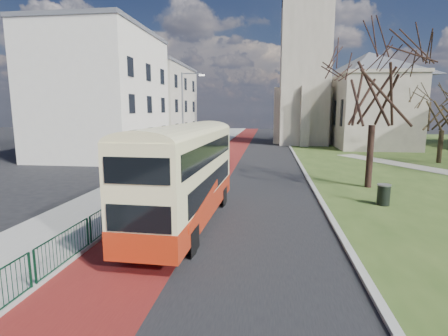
% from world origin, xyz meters
% --- Properties ---
extents(ground, '(160.00, 160.00, 0.00)m').
position_xyz_m(ground, '(0.00, 0.00, 0.00)').
color(ground, black).
rests_on(ground, ground).
extents(road_carriageway, '(9.00, 120.00, 0.01)m').
position_xyz_m(road_carriageway, '(1.50, 20.00, 0.01)').
color(road_carriageway, black).
rests_on(road_carriageway, ground).
extents(bus_lane, '(3.40, 120.00, 0.01)m').
position_xyz_m(bus_lane, '(-1.20, 20.00, 0.01)').
color(bus_lane, '#591414').
rests_on(bus_lane, ground).
extents(pavement_west, '(4.00, 120.00, 0.12)m').
position_xyz_m(pavement_west, '(-5.00, 20.00, 0.06)').
color(pavement_west, gray).
rests_on(pavement_west, ground).
extents(kerb_west, '(0.25, 120.00, 0.13)m').
position_xyz_m(kerb_west, '(-3.00, 20.00, 0.07)').
color(kerb_west, '#999993').
rests_on(kerb_west, ground).
extents(kerb_east, '(0.25, 80.00, 0.13)m').
position_xyz_m(kerb_east, '(6.10, 22.00, 0.07)').
color(kerb_east, '#999993').
rests_on(kerb_east, ground).
extents(pedestrian_railing, '(0.07, 24.00, 1.12)m').
position_xyz_m(pedestrian_railing, '(-2.95, 4.00, 0.55)').
color(pedestrian_railing, '#0C341F').
rests_on(pedestrian_railing, ground).
extents(gothic_church, '(16.38, 18.00, 40.00)m').
position_xyz_m(gothic_church, '(12.56, 38.00, 13.13)').
color(gothic_church, gray).
rests_on(gothic_church, ground).
extents(street_block_near, '(10.30, 14.30, 13.00)m').
position_xyz_m(street_block_near, '(-14.00, 22.00, 6.51)').
color(street_block_near, silver).
rests_on(street_block_near, ground).
extents(street_block_far, '(10.30, 16.30, 11.50)m').
position_xyz_m(street_block_far, '(-14.00, 38.00, 5.76)').
color(street_block_far, '#B3AB97').
rests_on(street_block_far, ground).
extents(streetlamp, '(2.13, 0.18, 8.00)m').
position_xyz_m(streetlamp, '(-4.35, 18.00, 4.59)').
color(streetlamp, gray).
rests_on(streetlamp, pavement_west).
extents(bus, '(2.62, 9.84, 4.08)m').
position_xyz_m(bus, '(-0.13, 0.76, 2.33)').
color(bus, '#B22A10').
rests_on(bus, ground).
extents(winter_tree_near, '(8.57, 8.57, 9.99)m').
position_xyz_m(winter_tree_near, '(9.52, 9.26, 6.96)').
color(winter_tree_near, black).
rests_on(winter_tree_near, grass_green).
extents(winter_tree_far, '(6.78, 6.78, 7.65)m').
position_xyz_m(winter_tree_far, '(18.85, 20.88, 5.34)').
color(winter_tree_far, '#302618').
rests_on(winter_tree_far, grass_green).
extents(litter_bin, '(0.77, 0.77, 1.08)m').
position_xyz_m(litter_bin, '(9.13, 4.97, 0.58)').
color(litter_bin, black).
rests_on(litter_bin, grass_green).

